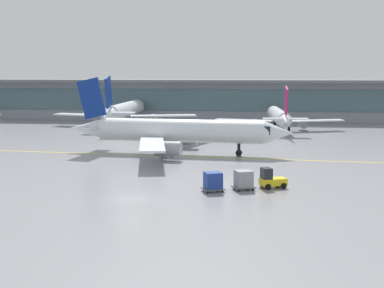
% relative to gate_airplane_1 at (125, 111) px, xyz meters
% --- Properties ---
extents(ground_plane, '(400.00, 400.00, 0.00)m').
position_rel_gate_airplane_1_xyz_m(ground_plane, '(16.38, -64.66, -3.28)').
color(ground_plane, gray).
extents(taxiway_centreline_stripe, '(109.66, 9.39, 0.01)m').
position_rel_gate_airplane_1_xyz_m(taxiway_centreline_stripe, '(17.20, -39.00, -3.27)').
color(taxiway_centreline_stripe, yellow).
rests_on(taxiway_centreline_stripe, ground_plane).
extents(terminal_concourse, '(193.05, 11.00, 9.60)m').
position_rel_gate_airplane_1_xyz_m(terminal_concourse, '(16.38, 17.37, 1.64)').
color(terminal_concourse, '#8C939E').
rests_on(terminal_concourse, ground_plane).
extents(gate_airplane_1, '(30.70, 32.91, 10.93)m').
position_rel_gate_airplane_1_xyz_m(gate_airplane_1, '(0.00, 0.00, 0.00)').
color(gate_airplane_1, white).
rests_on(gate_airplane_1, ground_plane).
extents(gate_airplane_2, '(25.47, 27.47, 9.10)m').
position_rel_gate_airplane_1_xyz_m(gate_airplane_2, '(32.08, -3.75, -0.55)').
color(gate_airplane_2, white).
rests_on(gate_airplane_2, ground_plane).
extents(taxiing_regional_jet, '(32.80, 30.39, 10.86)m').
position_rel_gate_airplane_1_xyz_m(taxiing_regional_jet, '(16.78, -36.96, -0.02)').
color(taxiing_regional_jet, white).
rests_on(taxiing_regional_jet, ground_plane).
extents(baggage_tug, '(2.94, 2.38, 2.10)m').
position_rel_gate_airplane_1_xyz_m(baggage_tug, '(29.40, -58.26, -2.39)').
color(baggage_tug, yellow).
rests_on(baggage_tug, ground_plane).
extents(cargo_dolly_lead, '(2.55, 2.28, 1.94)m').
position_rel_gate_airplane_1_xyz_m(cargo_dolly_lead, '(26.64, -59.40, -2.22)').
color(cargo_dolly_lead, '#595B60').
rests_on(cargo_dolly_lead, ground_plane).
extents(cargo_dolly_trailing, '(2.55, 2.28, 1.94)m').
position_rel_gate_airplane_1_xyz_m(cargo_dolly_trailing, '(23.68, -60.63, -2.22)').
color(cargo_dolly_trailing, '#595B60').
rests_on(cargo_dolly_trailing, ground_plane).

